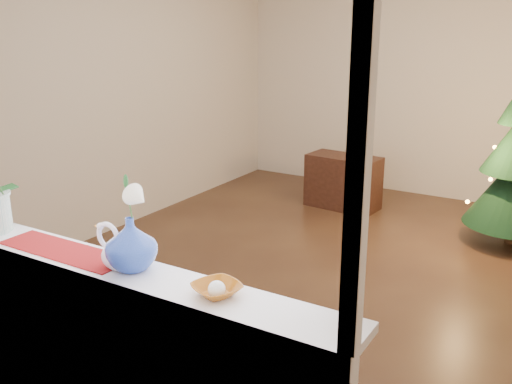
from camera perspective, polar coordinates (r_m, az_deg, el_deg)
ground at (r=4.76m, az=8.00°, el=-7.66°), size 5.00×5.00×0.00m
wall_back at (r=6.75m, az=17.12°, el=10.85°), size 4.50×0.10×2.70m
wall_front at (r=2.33m, az=-15.93°, el=1.19°), size 4.50×0.10×2.70m
wall_left at (r=5.64m, az=-13.22°, el=10.14°), size 0.10×5.00×2.70m
window_apron at (r=2.73m, az=-13.72°, el=-17.37°), size 2.20×0.08×0.88m
windowsill at (r=2.56m, az=-13.01°, el=-7.89°), size 2.20×0.26×0.04m
window_frame at (r=2.28m, az=-16.08°, el=9.87°), size 2.22×0.06×1.60m
runner at (r=2.81m, az=-18.66°, el=-5.57°), size 0.70×0.20×0.01m
swan at (r=2.51m, az=-13.73°, el=-5.48°), size 0.25×0.18×0.20m
blue_vase at (r=2.49m, az=-12.42°, el=-4.70°), size 0.31×0.31×0.27m
lily at (r=2.42m, az=-12.76°, el=0.48°), size 0.15×0.08×0.20m
paperweight at (r=2.23m, az=-3.95°, el=-9.70°), size 0.08×0.08×0.07m
amber_dish at (r=2.26m, az=-3.94°, el=-9.78°), size 0.21×0.21×0.04m
side_table at (r=6.24m, az=8.71°, el=1.02°), size 0.79×0.45×0.57m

